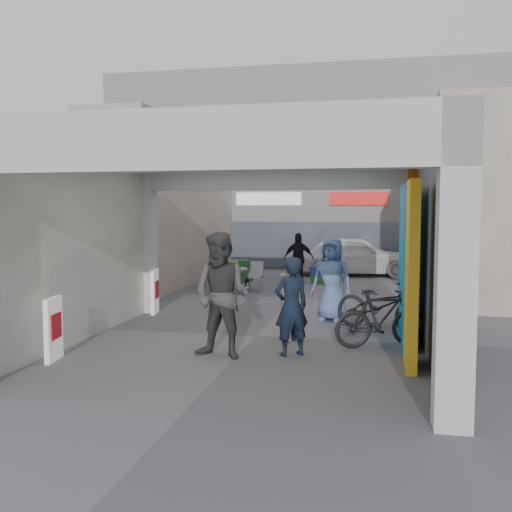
% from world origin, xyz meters
% --- Properties ---
extents(ground, '(90.00, 90.00, 0.00)m').
position_xyz_m(ground, '(0.00, 0.00, 0.00)').
color(ground, '#5D5D63').
rests_on(ground, ground).
extents(arcade_canopy, '(6.40, 6.45, 6.40)m').
position_xyz_m(arcade_canopy, '(0.54, -0.82, 2.30)').
color(arcade_canopy, '#B9B9B5').
rests_on(arcade_canopy, ground).
extents(far_building, '(18.00, 4.08, 8.00)m').
position_xyz_m(far_building, '(-0.00, 13.99, 3.99)').
color(far_building, white).
rests_on(far_building, ground).
extents(plaza_bldg_left, '(2.00, 9.00, 5.00)m').
position_xyz_m(plaza_bldg_left, '(-4.50, 7.50, 2.50)').
color(plaza_bldg_left, '#C1B3A0').
rests_on(plaza_bldg_left, ground).
extents(plaza_bldg_right, '(2.00, 9.00, 5.00)m').
position_xyz_m(plaza_bldg_right, '(4.50, 7.50, 2.50)').
color(plaza_bldg_right, '#C1B3A0').
rests_on(plaza_bldg_right, ground).
extents(bollard_left, '(0.09, 0.09, 0.92)m').
position_xyz_m(bollard_left, '(-1.64, 2.55, 0.46)').
color(bollard_left, gray).
rests_on(bollard_left, ground).
extents(bollard_center, '(0.09, 0.09, 0.91)m').
position_xyz_m(bollard_center, '(0.14, 2.30, 0.45)').
color(bollard_center, gray).
rests_on(bollard_center, ground).
extents(bollard_right, '(0.09, 0.09, 0.92)m').
position_xyz_m(bollard_right, '(1.46, 2.27, 0.46)').
color(bollard_right, gray).
rests_on(bollard_right, ground).
extents(advert_board_near, '(0.17, 0.56, 1.00)m').
position_xyz_m(advert_board_near, '(-2.75, -2.35, 0.51)').
color(advert_board_near, white).
rests_on(advert_board_near, ground).
extents(advert_board_far, '(0.18, 0.56, 1.00)m').
position_xyz_m(advert_board_far, '(-2.75, 1.84, 0.51)').
color(advert_board_far, white).
rests_on(advert_board_far, ground).
extents(cafe_set, '(1.43, 1.16, 0.87)m').
position_xyz_m(cafe_set, '(-1.80, 5.52, 0.31)').
color(cafe_set, '#AAAAAF').
rests_on(cafe_set, ground).
extents(produce_stand, '(1.29, 0.70, 0.85)m').
position_xyz_m(produce_stand, '(-2.13, 6.33, 0.34)').
color(produce_stand, black).
rests_on(produce_stand, ground).
extents(crate_stack, '(0.51, 0.44, 0.56)m').
position_xyz_m(crate_stack, '(0.40, 7.89, 0.28)').
color(crate_stack, '#18541F').
rests_on(crate_stack, ground).
extents(border_collie, '(0.25, 0.50, 0.69)m').
position_xyz_m(border_collie, '(0.63, -0.18, 0.27)').
color(border_collie, black).
rests_on(border_collie, ground).
extents(man_with_dog, '(0.70, 0.64, 1.61)m').
position_xyz_m(man_with_dog, '(0.85, -1.27, 0.80)').
color(man_with_dog, black).
rests_on(man_with_dog, ground).
extents(man_back_turned, '(1.11, 0.95, 2.01)m').
position_xyz_m(man_back_turned, '(-0.21, -1.63, 1.00)').
color(man_back_turned, '#3C3C3E').
rests_on(man_back_turned, ground).
extents(man_elderly, '(0.98, 0.76, 1.78)m').
position_xyz_m(man_elderly, '(1.27, 1.80, 0.89)').
color(man_elderly, '#5A73AF').
rests_on(man_elderly, ground).
extents(man_crates, '(0.99, 0.51, 1.62)m').
position_xyz_m(man_crates, '(-0.24, 7.88, 0.81)').
color(man_crates, black).
rests_on(man_crates, ground).
extents(bicycle_front, '(2.02, 1.55, 1.02)m').
position_xyz_m(bicycle_front, '(2.29, 0.96, 0.51)').
color(bicycle_front, black).
rests_on(bicycle_front, ground).
extents(bicycle_rear, '(1.74, 1.09, 1.01)m').
position_xyz_m(bicycle_rear, '(2.29, -0.40, 0.51)').
color(bicycle_rear, black).
rests_on(bicycle_rear, ground).
extents(white_van, '(4.35, 1.90, 1.46)m').
position_xyz_m(white_van, '(1.48, 10.47, 0.73)').
color(white_van, white).
rests_on(white_van, ground).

